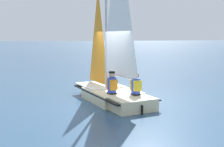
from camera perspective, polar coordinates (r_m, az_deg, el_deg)
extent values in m
plane|color=#2D4C6B|center=(10.21, 0.00, -5.60)|extent=(260.00, 260.00, 0.00)
cube|color=beige|center=(10.16, 0.00, -4.49)|extent=(1.91, 2.35, 0.41)
cube|color=beige|center=(11.49, -3.37, -3.09)|extent=(1.00, 1.02, 0.41)
cube|color=beige|center=(8.89, 4.37, -6.28)|extent=(1.46, 1.10, 0.41)
cube|color=black|center=(10.14, 0.00, -3.77)|extent=(2.22, 3.98, 0.05)
cube|color=silver|center=(11.06, -2.47, -2.34)|extent=(1.72, 1.95, 0.04)
cylinder|color=#B7B7BC|center=(10.40, -1.22, 12.23)|extent=(0.08, 0.08, 5.53)
cylinder|color=#B7B7BC|center=(9.60, 1.30, -0.33)|extent=(0.41, 1.90, 0.07)
pyramid|color=white|center=(9.58, 1.34, 14.17)|extent=(0.38, 1.81, 4.78)
pyramid|color=orange|center=(11.02, -2.83, 7.75)|extent=(0.28, 1.28, 3.71)
cube|color=black|center=(8.49, 6.13, -7.38)|extent=(0.04, 0.08, 0.28)
cube|color=black|center=(9.50, -0.01, -5.18)|extent=(0.29, 0.32, 0.45)
cylinder|color=blue|center=(9.41, -0.01, -2.36)|extent=(0.35, 0.35, 0.50)
cube|color=orange|center=(9.40, -0.01, -2.21)|extent=(0.32, 0.38, 0.35)
sphere|color=tan|center=(9.35, -0.01, -0.25)|extent=(0.22, 0.22, 0.22)
cylinder|color=black|center=(9.34, -0.01, 0.25)|extent=(0.24, 0.24, 0.06)
cube|color=black|center=(9.36, 4.80, -5.40)|extent=(0.29, 0.32, 0.45)
cylinder|color=blue|center=(9.27, 4.83, -2.53)|extent=(0.35, 0.35, 0.50)
cube|color=yellow|center=(9.27, 4.83, -2.38)|extent=(0.32, 0.38, 0.35)
sphere|color=#A87A56|center=(9.21, 4.85, -0.40)|extent=(0.22, 0.22, 0.22)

